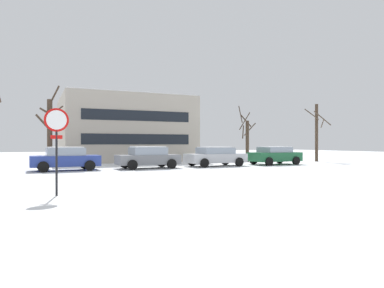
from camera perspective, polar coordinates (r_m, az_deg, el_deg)
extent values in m
plane|color=white|center=(13.74, -11.14, -6.93)|extent=(120.00, 120.00, 0.00)
cube|color=silver|center=(17.23, -13.84, -5.49)|extent=(80.00, 9.18, 0.00)
cylinder|color=black|center=(12.00, -21.32, -2.24)|extent=(0.07, 0.14, 2.39)
cylinder|color=red|center=(12.02, -21.32, 3.70)|extent=(0.76, 0.06, 0.76)
cylinder|color=white|center=(12.00, -21.31, 3.70)|extent=(0.62, 0.06, 0.62)
cube|color=red|center=(11.99, -21.32, 1.07)|extent=(0.36, 0.04, 0.12)
cylinder|color=white|center=(12.03, -21.33, 3.93)|extent=(0.42, 0.05, 0.42)
cube|color=#283D93|center=(22.86, -20.03, -2.61)|extent=(4.10, 1.91, 0.66)
cube|color=#8C99A8|center=(22.84, -20.03, -1.19)|extent=(2.28, 1.70, 0.48)
cube|color=white|center=(22.84, -20.03, -0.51)|extent=(2.07, 1.57, 0.06)
cylinder|color=black|center=(23.94, -17.14, -3.15)|extent=(0.65, 0.24, 0.64)
cylinder|color=black|center=(22.18, -16.40, -3.41)|extent=(0.65, 0.24, 0.64)
cylinder|color=black|center=(23.66, -23.44, -3.20)|extent=(0.65, 0.24, 0.64)
cylinder|color=black|center=(21.88, -23.20, -3.47)|extent=(0.65, 0.24, 0.64)
cube|color=slate|center=(23.53, -7.24, -2.55)|extent=(4.19, 1.94, 0.64)
cube|color=#8C99A8|center=(23.51, -7.24, -1.15)|extent=(2.33, 1.73, 0.50)
cube|color=white|center=(23.50, -7.24, -0.47)|extent=(2.12, 1.59, 0.06)
cylinder|color=black|center=(24.86, -5.00, -3.03)|extent=(0.65, 0.24, 0.64)
cylinder|color=black|center=(23.17, -3.36, -3.26)|extent=(0.65, 0.24, 0.64)
cylinder|color=black|center=(24.01, -10.98, -3.14)|extent=(0.65, 0.24, 0.64)
cylinder|color=black|center=(22.26, -9.74, -3.40)|extent=(0.65, 0.24, 0.64)
cube|color=silver|center=(25.64, 3.86, -2.32)|extent=(4.51, 2.05, 0.65)
cube|color=#8C99A8|center=(25.63, 3.86, -1.09)|extent=(2.51, 1.82, 0.44)
cube|color=white|center=(25.62, 3.86, -0.53)|extent=(2.28, 1.68, 0.06)
cylinder|color=black|center=(27.22, 5.47, -2.75)|extent=(0.65, 0.24, 0.64)
cylinder|color=black|center=(25.61, 7.74, -2.94)|extent=(0.65, 0.24, 0.64)
cylinder|color=black|center=(25.82, 0.01, -2.91)|extent=(0.65, 0.24, 0.64)
cylinder|color=black|center=(24.12, 2.04, -3.13)|extent=(0.65, 0.24, 0.64)
cube|color=#1E6038|center=(28.30, 13.38, -2.04)|extent=(4.16, 2.04, 0.70)
cube|color=#8C99A8|center=(28.29, 13.38, -0.92)|extent=(2.32, 1.82, 0.41)
cube|color=white|center=(28.28, 13.38, -0.45)|extent=(2.11, 1.68, 0.06)
cylinder|color=black|center=(29.91, 14.16, -2.50)|extent=(0.65, 0.24, 0.64)
cylinder|color=black|center=(28.47, 16.69, -2.63)|extent=(0.65, 0.24, 0.64)
cylinder|color=black|center=(28.25, 10.05, -2.65)|extent=(0.65, 0.24, 0.64)
cylinder|color=black|center=(26.73, 12.51, -2.81)|extent=(0.65, 0.24, 0.64)
cylinder|color=#423326|center=(34.26, 19.74, 1.74)|extent=(0.28, 0.28, 5.32)
cylinder|color=#423326|center=(34.41, 20.58, 3.12)|extent=(0.63, 0.96, 0.76)
cylinder|color=#423326|center=(33.75, 19.01, 4.65)|extent=(0.37, 1.52, 1.12)
cylinder|color=#423326|center=(33.62, 20.60, 3.98)|extent=(1.80, 0.36, 1.30)
cylinder|color=#423326|center=(26.57, -22.29, 1.65)|extent=(0.36, 0.36, 4.80)
cylinder|color=#423326|center=(26.25, -23.39, 3.49)|extent=(0.87, 1.19, 1.01)
cylinder|color=#423326|center=(26.18, -22.64, 4.80)|extent=(1.03, 0.51, 0.69)
cylinder|color=#423326|center=(27.10, -21.65, 7.39)|extent=(0.78, 0.78, 1.42)
cylinder|color=#423326|center=(26.54, -21.36, 3.63)|extent=(0.31, 0.96, 0.80)
cylinder|color=#423326|center=(27.14, -21.47, 4.98)|extent=(1.05, 0.91, 0.82)
cylinder|color=#423326|center=(31.75, 9.05, 0.44)|extent=(0.31, 0.31, 3.72)
cylinder|color=#423326|center=(31.80, 8.36, 1.96)|extent=(0.60, 0.73, 1.23)
cylinder|color=#423326|center=(32.28, 9.45, 2.38)|extent=(0.71, 1.03, 1.18)
cylinder|color=#423326|center=(31.37, 8.83, 3.79)|extent=(0.74, 0.82, 1.13)
cylinder|color=#423326|center=(31.70, 7.96, 4.85)|extent=(0.49, 1.28, 1.64)
cylinder|color=#423326|center=(32.28, 8.62, 3.74)|extent=(1.12, 0.20, 1.65)
cube|color=#B2A899|center=(36.04, -11.27, 2.30)|extent=(11.86, 11.64, 6.11)
cube|color=white|center=(36.29, -11.28, 7.20)|extent=(11.62, 11.41, 0.10)
cube|color=black|center=(30.35, -8.81, 0.78)|extent=(9.49, 0.04, 0.90)
cube|color=black|center=(30.44, -8.81, 4.62)|extent=(9.49, 0.04, 0.90)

